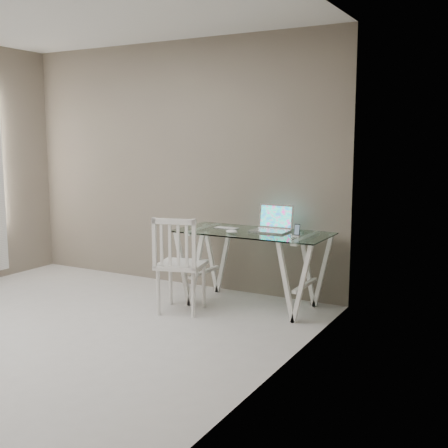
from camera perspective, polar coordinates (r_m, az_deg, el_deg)
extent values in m
plane|color=beige|center=(4.90, -19.58, -11.37)|extent=(4.50, 4.50, 0.00)
cube|color=#73685A|center=(6.33, -4.79, 6.00)|extent=(4.00, 0.02, 2.70)
cube|color=#73685A|center=(3.38, 2.39, 3.79)|extent=(0.02, 4.50, 2.70)
cube|color=silver|center=(5.45, 2.90, -0.84)|extent=(1.50, 0.70, 0.01)
cube|color=white|center=(5.78, -2.04, -4.11)|extent=(0.24, 0.62, 0.72)
cube|color=white|center=(5.32, 8.23, -5.32)|extent=(0.24, 0.62, 0.72)
cube|color=white|center=(5.36, -4.37, -4.15)|extent=(0.52, 0.52, 0.04)
cylinder|color=white|center=(5.32, -6.70, -6.92)|extent=(0.04, 0.04, 0.43)
cylinder|color=white|center=(5.21, -3.15, -7.21)|extent=(0.04, 0.04, 0.43)
cylinder|color=white|center=(5.63, -5.44, -6.03)|extent=(0.04, 0.04, 0.43)
cylinder|color=white|center=(5.52, -2.08, -6.27)|extent=(0.04, 0.04, 0.43)
cube|color=white|center=(5.13, -5.10, -2.04)|extent=(0.42, 0.14, 0.47)
cube|color=silver|center=(5.46, 4.70, -0.71)|extent=(0.36, 0.25, 0.02)
cube|color=#19D899|center=(5.56, 5.32, 0.78)|extent=(0.36, 0.05, 0.24)
cube|color=silver|center=(5.64, 0.24, -0.41)|extent=(0.25, 0.11, 0.01)
ellipsoid|color=white|center=(5.34, 0.78, -0.76)|extent=(0.12, 0.07, 0.04)
cube|color=white|center=(5.19, 7.39, -1.23)|extent=(0.06, 0.06, 0.01)
cube|color=black|center=(5.19, 7.44, -0.58)|extent=(0.05, 0.03, 0.10)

